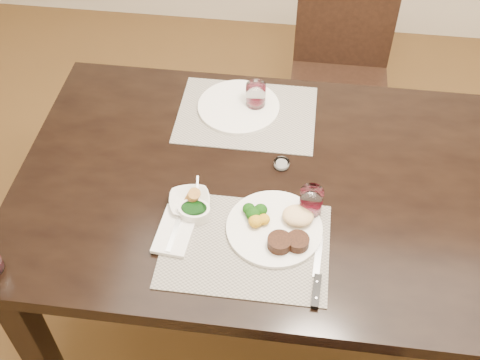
# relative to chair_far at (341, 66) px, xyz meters

# --- Properties ---
(ground_plane) EXTENTS (4.50, 4.50, 0.00)m
(ground_plane) POSITION_rel_chair_far_xyz_m (0.00, -0.93, -0.50)
(ground_plane) COLOR #4F3519
(ground_plane) RESTS_ON ground
(dining_table) EXTENTS (2.00, 1.00, 0.75)m
(dining_table) POSITION_rel_chair_far_xyz_m (0.00, -0.93, 0.16)
(dining_table) COLOR black
(dining_table) RESTS_ON ground
(chair_far) EXTENTS (0.42, 0.42, 0.90)m
(chair_far) POSITION_rel_chair_far_xyz_m (0.00, 0.00, 0.00)
(chair_far) COLOR black
(chair_far) RESTS_ON ground
(placemat_near) EXTENTS (0.46, 0.34, 0.00)m
(placemat_near) POSITION_rel_chair_far_xyz_m (-0.27, -1.18, 0.25)
(placemat_near) COLOR gray
(placemat_near) RESTS_ON dining_table
(placemat_far) EXTENTS (0.46, 0.34, 0.00)m
(placemat_far) POSITION_rel_chair_far_xyz_m (-0.33, -0.64, 0.25)
(placemat_far) COLOR gray
(placemat_far) RESTS_ON dining_table
(dinner_plate) EXTENTS (0.27, 0.27, 0.05)m
(dinner_plate) POSITION_rel_chair_far_xyz_m (-0.19, -1.12, 0.27)
(dinner_plate) COLOR silver
(dinner_plate) RESTS_ON placemat_near
(napkin_fork) EXTENTS (0.11, 0.18, 0.02)m
(napkin_fork) POSITION_rel_chair_far_xyz_m (-0.47, -1.16, 0.26)
(napkin_fork) COLOR white
(napkin_fork) RESTS_ON placemat_near
(steak_knife) EXTENTS (0.02, 0.23, 0.01)m
(steak_knife) POSITION_rel_chair_far_xyz_m (-0.07, -1.28, 0.26)
(steak_knife) COLOR white
(steak_knife) RESTS_ON placemat_near
(cracker_bowl) EXTENTS (0.14, 0.14, 0.05)m
(cracker_bowl) POSITION_rel_chair_far_xyz_m (-0.45, -1.06, 0.27)
(cracker_bowl) COLOR silver
(cracker_bowl) RESTS_ON placemat_near
(sauce_ramekin) EXTENTS (0.09, 0.14, 0.07)m
(sauce_ramekin) POSITION_rel_chair_far_xyz_m (-0.43, -1.10, 0.27)
(sauce_ramekin) COLOR silver
(sauce_ramekin) RESTS_ON placemat_near
(wine_glass_near) EXTENTS (0.07, 0.07, 0.09)m
(wine_glass_near) POSITION_rel_chair_far_xyz_m (-0.10, -1.04, 0.29)
(wine_glass_near) COLOR silver
(wine_glass_near) RESTS_ON placemat_near
(far_plate) EXTENTS (0.28, 0.28, 0.01)m
(far_plate) POSITION_rel_chair_far_xyz_m (-0.37, -0.62, 0.26)
(far_plate) COLOR silver
(far_plate) RESTS_ON placemat_far
(wine_glass_far) EXTENTS (0.07, 0.07, 0.09)m
(wine_glass_far) POSITION_rel_chair_far_xyz_m (-0.31, -0.60, 0.29)
(wine_glass_far) COLOR silver
(wine_glass_far) RESTS_ON placemat_far
(salt_cellar) EXTENTS (0.05, 0.05, 0.02)m
(salt_cellar) POSITION_rel_chair_far_xyz_m (-0.20, -0.87, 0.26)
(salt_cellar) COLOR silver
(salt_cellar) RESTS_ON dining_table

